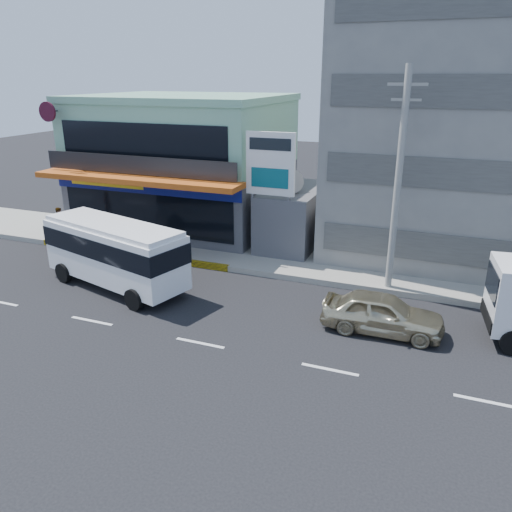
{
  "coord_description": "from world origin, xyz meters",
  "views": [
    {
      "loc": [
        7.96,
        -14.72,
        9.57
      ],
      "look_at": [
        0.67,
        4.13,
        2.2
      ],
      "focal_mm": 35.0,
      "sensor_mm": 36.0,
      "label": 1
    }
  ],
  "objects_px": {
    "utility_pole_near": "(398,183)",
    "minibus": "(115,249)",
    "shop_building": "(186,166)",
    "billboard": "(270,171)",
    "sedan": "(382,313)",
    "concrete_building": "(495,126)",
    "motorcycle_rider": "(63,236)",
    "satellite_dish": "(290,191)"
  },
  "relations": [
    {
      "from": "billboard",
      "to": "sedan",
      "type": "xyz_separation_m",
      "value": [
        6.75,
        -5.78,
        -4.13
      ]
    },
    {
      "from": "concrete_building",
      "to": "motorcycle_rider",
      "type": "bearing_deg",
      "value": -159.83
    },
    {
      "from": "concrete_building",
      "to": "satellite_dish",
      "type": "xyz_separation_m",
      "value": [
        -10.0,
        -4.0,
        -3.42
      ]
    },
    {
      "from": "satellite_dish",
      "to": "motorcycle_rider",
      "type": "height_order",
      "value": "satellite_dish"
    },
    {
      "from": "billboard",
      "to": "concrete_building",
      "type": "bearing_deg",
      "value": 28.92
    },
    {
      "from": "utility_pole_near",
      "to": "minibus",
      "type": "distance_m",
      "value": 13.18
    },
    {
      "from": "billboard",
      "to": "utility_pole_near",
      "type": "bearing_deg",
      "value": -15.48
    },
    {
      "from": "concrete_building",
      "to": "minibus",
      "type": "bearing_deg",
      "value": -144.18
    },
    {
      "from": "utility_pole_near",
      "to": "minibus",
      "type": "relative_size",
      "value": 1.26
    },
    {
      "from": "billboard",
      "to": "motorcycle_rider",
      "type": "height_order",
      "value": "billboard"
    },
    {
      "from": "concrete_building",
      "to": "utility_pole_near",
      "type": "xyz_separation_m",
      "value": [
        -4.0,
        -7.6,
        -1.85
      ]
    },
    {
      "from": "minibus",
      "to": "concrete_building",
      "type": "bearing_deg",
      "value": 35.82
    },
    {
      "from": "billboard",
      "to": "shop_building",
      "type": "bearing_deg",
      "value": 147.68
    },
    {
      "from": "shop_building",
      "to": "sedan",
      "type": "relative_size",
      "value": 2.64
    },
    {
      "from": "utility_pole_near",
      "to": "shop_building",
      "type": "bearing_deg",
      "value": 154.94
    },
    {
      "from": "billboard",
      "to": "motorcycle_rider",
      "type": "bearing_deg",
      "value": -168.52
    },
    {
      "from": "shop_building",
      "to": "utility_pole_near",
      "type": "relative_size",
      "value": 1.24
    },
    {
      "from": "motorcycle_rider",
      "to": "sedan",
      "type": "bearing_deg",
      "value": -10.31
    },
    {
      "from": "shop_building",
      "to": "satellite_dish",
      "type": "xyz_separation_m",
      "value": [
        8.0,
        -2.95,
        -0.42
      ]
    },
    {
      "from": "satellite_dish",
      "to": "minibus",
      "type": "xyz_separation_m",
      "value": [
        -6.12,
        -7.63,
        -1.68
      ]
    },
    {
      "from": "shop_building",
      "to": "billboard",
      "type": "xyz_separation_m",
      "value": [
        7.5,
        -4.75,
        0.93
      ]
    },
    {
      "from": "billboard",
      "to": "utility_pole_near",
      "type": "xyz_separation_m",
      "value": [
        6.5,
        -1.8,
        0.22
      ]
    },
    {
      "from": "shop_building",
      "to": "concrete_building",
      "type": "distance_m",
      "value": 18.28
    },
    {
      "from": "sedan",
      "to": "utility_pole_near",
      "type": "bearing_deg",
      "value": 3.14
    },
    {
      "from": "utility_pole_near",
      "to": "minibus",
      "type": "bearing_deg",
      "value": -161.59
    },
    {
      "from": "satellite_dish",
      "to": "sedan",
      "type": "height_order",
      "value": "satellite_dish"
    },
    {
      "from": "concrete_building",
      "to": "motorcycle_rider",
      "type": "xyz_separation_m",
      "value": [
        -22.32,
        -8.2,
        -6.17
      ]
    },
    {
      "from": "minibus",
      "to": "motorcycle_rider",
      "type": "bearing_deg",
      "value": 151.03
    },
    {
      "from": "utility_pole_near",
      "to": "billboard",
      "type": "bearing_deg",
      "value": 164.52
    },
    {
      "from": "concrete_building",
      "to": "utility_pole_near",
      "type": "relative_size",
      "value": 1.6
    },
    {
      "from": "billboard",
      "to": "utility_pole_near",
      "type": "height_order",
      "value": "utility_pole_near"
    },
    {
      "from": "shop_building",
      "to": "minibus",
      "type": "distance_m",
      "value": 10.95
    },
    {
      "from": "shop_building",
      "to": "billboard",
      "type": "bearing_deg",
      "value": -32.32
    },
    {
      "from": "shop_building",
      "to": "billboard",
      "type": "distance_m",
      "value": 8.92
    },
    {
      "from": "concrete_building",
      "to": "utility_pole_near",
      "type": "bearing_deg",
      "value": -117.76
    },
    {
      "from": "satellite_dish",
      "to": "minibus",
      "type": "bearing_deg",
      "value": -128.71
    },
    {
      "from": "billboard",
      "to": "satellite_dish",
      "type": "bearing_deg",
      "value": 74.48
    },
    {
      "from": "shop_building",
      "to": "motorcycle_rider",
      "type": "xyz_separation_m",
      "value": [
        -4.32,
        -7.15,
        -3.17
      ]
    },
    {
      "from": "minibus",
      "to": "shop_building",
      "type": "bearing_deg",
      "value": 100.09
    },
    {
      "from": "satellite_dish",
      "to": "motorcycle_rider",
      "type": "xyz_separation_m",
      "value": [
        -12.32,
        -4.2,
        -2.75
      ]
    },
    {
      "from": "satellite_dish",
      "to": "sedan",
      "type": "relative_size",
      "value": 0.32
    },
    {
      "from": "shop_building",
      "to": "concrete_building",
      "type": "relative_size",
      "value": 0.77
    }
  ]
}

